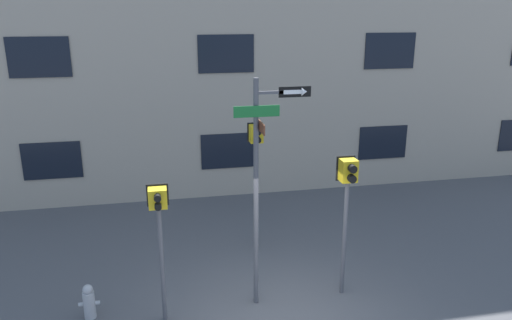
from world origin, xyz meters
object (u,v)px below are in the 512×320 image
(pedestrian_signal_right, at_px, (347,190))
(pedestrian_signal_across, at_px, (256,154))
(pedestrian_signal_left, at_px, (159,219))
(fire_hydrant, at_px, (89,302))
(street_sign_pole, at_px, (261,175))

(pedestrian_signal_right, relative_size, pedestrian_signal_across, 0.94)
(pedestrian_signal_left, bearing_deg, fire_hydrant, 165.37)
(pedestrian_signal_left, bearing_deg, street_sign_pole, 7.27)
(pedestrian_signal_left, xyz_separation_m, pedestrian_signal_across, (2.15, 2.46, 0.30))
(pedestrian_signal_right, height_order, fire_hydrant, pedestrian_signal_right)
(pedestrian_signal_left, bearing_deg, pedestrian_signal_right, 3.89)
(pedestrian_signal_across, distance_m, fire_hydrant, 4.51)
(pedestrian_signal_right, bearing_deg, fire_hydrant, 178.64)
(street_sign_pole, xyz_separation_m, fire_hydrant, (-3.11, 0.12, -2.23))
(pedestrian_signal_right, xyz_separation_m, pedestrian_signal_across, (-1.26, 2.22, 0.11))
(pedestrian_signal_left, bearing_deg, pedestrian_signal_across, 48.73)
(street_sign_pole, distance_m, pedestrian_signal_right, 1.68)
(pedestrian_signal_across, bearing_deg, pedestrian_signal_right, -60.41)
(street_sign_pole, relative_size, pedestrian_signal_across, 1.44)
(street_sign_pole, distance_m, pedestrian_signal_left, 1.89)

